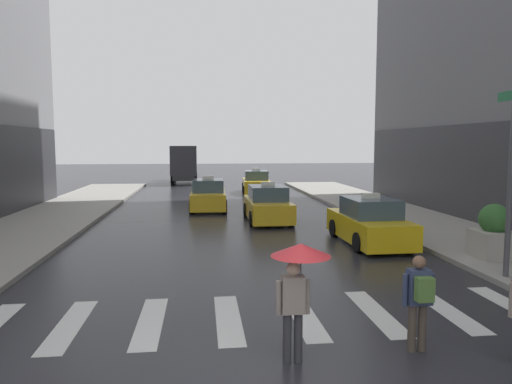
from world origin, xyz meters
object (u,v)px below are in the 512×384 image
object	(u,v)px
taxi_third	(208,196)
box_truck	(184,163)
taxi_fourth	(256,183)
taxi_second	(268,205)
pedestrian_with_umbrella	(298,270)
planter_near_corner	(494,233)
pedestrian_with_backpack	(419,296)
taxi_lead	(369,223)

from	to	relation	value
taxi_third	box_truck	distance (m)	17.72
taxi_third	taxi_fourth	world-z (taller)	same
taxi_second	taxi_third	distance (m)	5.00
pedestrian_with_umbrella	planter_near_corner	size ratio (longest dim) A/B	1.21
taxi_third	pedestrian_with_umbrella	bearing A→B (deg)	-86.38
taxi_second	planter_near_corner	xyz separation A→B (m)	(5.61, -8.34, 0.15)
box_truck	planter_near_corner	xyz separation A→B (m)	(10.14, -30.18, -0.98)
taxi_third	pedestrian_with_backpack	bearing A→B (deg)	-79.87
taxi_second	taxi_third	world-z (taller)	same
taxi_third	box_truck	size ratio (longest dim) A/B	0.61
taxi_lead	taxi_fourth	xyz separation A→B (m)	(-2.00, 17.67, 0.00)
pedestrian_with_backpack	taxi_third	bearing A→B (deg)	100.13
taxi_third	taxi_fourth	bearing A→B (deg)	66.49
taxi_second	pedestrian_with_umbrella	distance (m)	14.19
taxi_third	box_truck	world-z (taller)	box_truck
taxi_lead	taxi_third	world-z (taller)	same
taxi_lead	box_truck	distance (m)	28.18
taxi_lead	pedestrian_with_backpack	bearing A→B (deg)	-104.67
taxi_second	pedestrian_with_umbrella	world-z (taller)	pedestrian_with_umbrella
taxi_lead	box_truck	size ratio (longest dim) A/B	0.60
taxi_lead	pedestrian_with_backpack	distance (m)	8.93
planter_near_corner	pedestrian_with_umbrella	bearing A→B (deg)	-140.93
taxi_second	planter_near_corner	world-z (taller)	taxi_second
taxi_fourth	pedestrian_with_umbrella	distance (m)	26.55
box_truck	pedestrian_with_umbrella	xyz separation A→B (m)	(3.06, -35.93, -0.34)
taxi_third	pedestrian_with_backpack	size ratio (longest dim) A/B	2.77
taxi_second	taxi_lead	bearing A→B (deg)	-61.60
pedestrian_with_backpack	taxi_fourth	bearing A→B (deg)	89.43
taxi_fourth	box_truck	xyz separation A→B (m)	(-5.41, 9.50, 1.13)
pedestrian_with_backpack	taxi_lead	bearing A→B (deg)	75.33
taxi_lead	taxi_fourth	world-z (taller)	same
box_truck	taxi_second	bearing A→B (deg)	-78.29
taxi_second	taxi_third	bearing A→B (deg)	121.75
taxi_third	pedestrian_with_backpack	distance (m)	18.51
taxi_second	pedestrian_with_umbrella	xyz separation A→B (m)	(-1.47, -14.09, 0.79)
taxi_fourth	box_truck	size ratio (longest dim) A/B	0.61
taxi_second	pedestrian_with_backpack	bearing A→B (deg)	-87.45
taxi_third	pedestrian_with_umbrella	world-z (taller)	pedestrian_with_umbrella
box_truck	planter_near_corner	size ratio (longest dim) A/B	4.73
taxi_second	taxi_third	size ratio (longest dim) A/B	0.99
taxi_lead	pedestrian_with_umbrella	size ratio (longest dim) A/B	2.35
taxi_lead	pedestrian_with_umbrella	bearing A→B (deg)	-116.42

